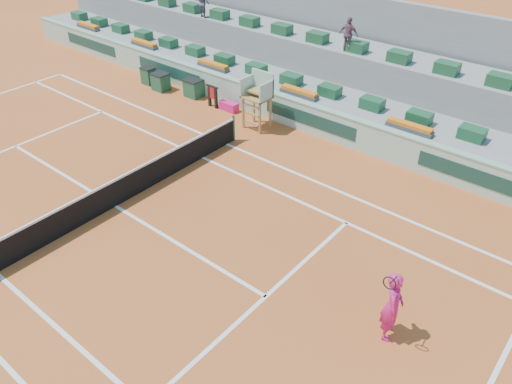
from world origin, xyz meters
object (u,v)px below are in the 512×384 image
at_px(player_bag, 229,106).
at_px(umpire_chair, 258,93).
at_px(drink_cooler_a, 194,88).
at_px(tennis_player, 392,306).

xyz_separation_m(player_bag, umpire_chair, (2.06, -0.41, 1.35)).
bearing_deg(umpire_chair, drink_cooler_a, 173.37).
distance_m(drink_cooler_a, tennis_player, 15.55).
bearing_deg(tennis_player, drink_cooler_a, 152.89).
bearing_deg(drink_cooler_a, tennis_player, -27.11).
height_order(umpire_chair, tennis_player, umpire_chair).
xyz_separation_m(umpire_chair, tennis_player, (9.44, -6.57, -0.56)).
height_order(drink_cooler_a, tennis_player, tennis_player).
xyz_separation_m(drink_cooler_a, tennis_player, (13.83, -7.08, 0.56)).
relative_size(umpire_chair, drink_cooler_a, 2.86).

